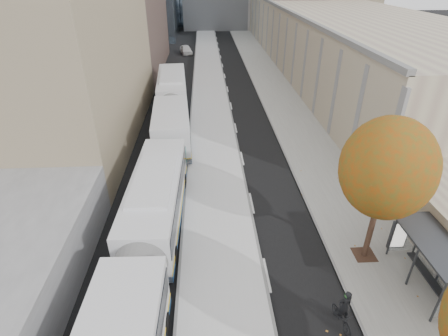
{
  "coord_description": "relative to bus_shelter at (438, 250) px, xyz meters",
  "views": [
    {
      "loc": [
        -4.42,
        -0.04,
        13.04
      ],
      "look_at": [
        -3.41,
        18.23,
        2.5
      ],
      "focal_mm": 28.0,
      "sensor_mm": 36.0,
      "label": 1
    }
  ],
  "objects": [
    {
      "name": "cyclist",
      "position": [
        -4.7,
        -1.84,
        -1.46
      ],
      "size": [
        0.7,
        1.58,
        1.96
      ],
      "rotation": [
        0.0,
        0.0,
        0.18
      ],
      "color": "black",
      "rests_on": "ground"
    },
    {
      "name": "bus_near",
      "position": [
        -13.12,
        1.5,
        -0.54
      ],
      "size": [
        3.12,
        18.13,
        3.01
      ],
      "rotation": [
        0.0,
        0.0,
        -0.03
      ],
      "color": "silver",
      "rests_on": "ground"
    },
    {
      "name": "sidewalk",
      "position": [
        -1.56,
        24.04,
        -2.15
      ],
      "size": [
        4.75,
        150.0,
        0.08
      ],
      "primitive_type": "cube",
      "color": "gray",
      "rests_on": "ground"
    },
    {
      "name": "building_tan",
      "position": [
        9.81,
        53.04,
        1.81
      ],
      "size": [
        18.0,
        92.0,
        8.0
      ],
      "primitive_type": "cube",
      "color": "#A08E7D",
      "rests_on": "ground"
    },
    {
      "name": "bus_far",
      "position": [
        -13.3,
        21.23,
        -0.42
      ],
      "size": [
        4.1,
        19.54,
        3.23
      ],
      "rotation": [
        0.0,
        0.0,
        0.07
      ],
      "color": "silver",
      "rests_on": "ground"
    },
    {
      "name": "tree_c",
      "position": [
        -2.09,
        2.04,
        3.06
      ],
      "size": [
        4.2,
        4.2,
        7.28
      ],
      "color": "black",
      "rests_on": "sidewalk"
    },
    {
      "name": "distant_car",
      "position": [
        -13.19,
        51.61,
        -1.48
      ],
      "size": [
        2.54,
        4.45,
        1.43
      ],
      "primitive_type": "imported",
      "rotation": [
        0.0,
        0.0,
        0.22
      ],
      "color": "silver",
      "rests_on": "ground"
    },
    {
      "name": "bus_platform",
      "position": [
        -9.56,
        24.04,
        -2.11
      ],
      "size": [
        4.25,
        150.0,
        0.15
      ],
      "primitive_type": "cube",
      "color": "silver",
      "rests_on": "ground"
    },
    {
      "name": "bus_shelter",
      "position": [
        0.0,
        0.0,
        0.0
      ],
      "size": [
        1.9,
        4.4,
        2.53
      ],
      "color": "#383A3F",
      "rests_on": "sidewalk"
    }
  ]
}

